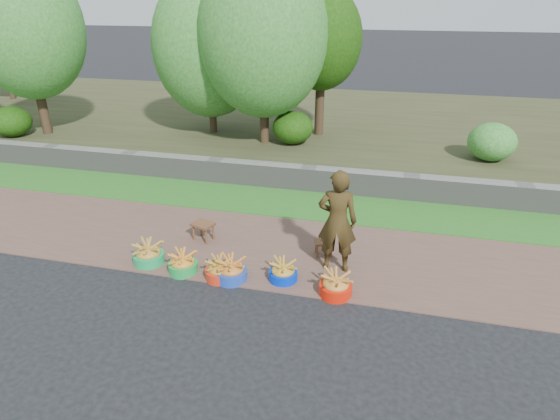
% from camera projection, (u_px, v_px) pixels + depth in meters
% --- Properties ---
extents(ground_plane, '(120.00, 120.00, 0.00)m').
position_uv_depth(ground_plane, '(257.00, 290.00, 7.02)').
color(ground_plane, black).
rests_on(ground_plane, ground).
extents(dirt_shoulder, '(80.00, 2.50, 0.02)m').
position_uv_depth(dirt_shoulder, '(277.00, 250.00, 8.11)').
color(dirt_shoulder, brown).
rests_on(dirt_shoulder, ground).
extents(grass_verge, '(80.00, 1.50, 0.04)m').
position_uv_depth(grass_verge, '(301.00, 204.00, 9.87)').
color(grass_verge, '#2D7123').
rests_on(grass_verge, ground).
extents(retaining_wall, '(80.00, 0.35, 0.55)m').
position_uv_depth(retaining_wall, '(309.00, 179.00, 10.52)').
color(retaining_wall, slate).
rests_on(retaining_wall, ground).
extents(earth_bank, '(80.00, 10.00, 0.50)m').
position_uv_depth(earth_bank, '(337.00, 126.00, 14.85)').
color(earth_bank, '#3B3E22').
rests_on(earth_bank, ground).
extents(vegetation, '(36.28, 6.89, 4.62)m').
position_uv_depth(vegetation, '(222.00, 46.00, 12.19)').
color(vegetation, '#372819').
rests_on(vegetation, earth_bank).
extents(basin_a, '(0.51, 0.51, 0.38)m').
position_uv_depth(basin_a, '(148.00, 254.00, 7.65)').
color(basin_a, '#199D51').
rests_on(basin_a, ground).
extents(basin_b, '(0.47, 0.47, 0.35)m').
position_uv_depth(basin_b, '(183.00, 264.00, 7.41)').
color(basin_b, green).
rests_on(basin_b, ground).
extents(basin_c, '(0.45, 0.45, 0.34)m').
position_uv_depth(basin_c, '(220.00, 270.00, 7.24)').
color(basin_c, red).
rests_on(basin_c, ground).
extents(basin_d, '(0.50, 0.50, 0.37)m').
position_uv_depth(basin_d, '(231.00, 270.00, 7.21)').
color(basin_d, '#1E41AF').
rests_on(basin_d, ground).
extents(basin_e, '(0.45, 0.45, 0.33)m').
position_uv_depth(basin_e, '(283.00, 272.00, 7.20)').
color(basin_e, '#002CD3').
rests_on(basin_e, ground).
extents(basin_f, '(0.49, 0.49, 0.36)m').
position_uv_depth(basin_f, '(336.00, 285.00, 6.84)').
color(basin_f, red).
rests_on(basin_f, ground).
extents(stool_left, '(0.45, 0.39, 0.33)m').
position_uv_depth(stool_left, '(203.00, 227.00, 8.31)').
color(stool_left, brown).
rests_on(stool_left, dirt_shoulder).
extents(stool_right, '(0.36, 0.32, 0.27)m').
position_uv_depth(stool_right, '(324.00, 244.00, 7.83)').
color(stool_right, brown).
rests_on(stool_right, dirt_shoulder).
extents(vendor_woman, '(0.63, 0.44, 1.68)m').
position_uv_depth(vendor_woman, '(337.00, 221.00, 7.20)').
color(vendor_woman, black).
rests_on(vendor_woman, dirt_shoulder).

